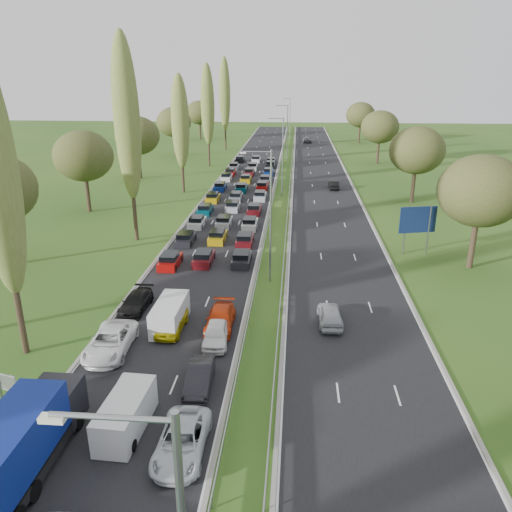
% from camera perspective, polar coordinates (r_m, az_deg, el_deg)
% --- Properties ---
extents(ground, '(260.00, 260.00, 0.00)m').
position_cam_1_polar(ground, '(81.59, 3.02, 7.24)').
color(ground, '#254E18').
rests_on(ground, ground).
extents(near_carriageway, '(10.50, 215.00, 0.04)m').
position_cam_1_polar(near_carriageway, '(84.47, -1.55, 7.70)').
color(near_carriageway, black).
rests_on(near_carriageway, ground).
extents(far_carriageway, '(10.50, 215.00, 0.04)m').
position_cam_1_polar(far_carriageway, '(84.13, 7.71, 7.47)').
color(far_carriageway, black).
rests_on(far_carriageway, ground).
extents(central_reservation, '(2.36, 215.00, 0.32)m').
position_cam_1_polar(central_reservation, '(83.91, 3.08, 7.98)').
color(central_reservation, gray).
rests_on(central_reservation, ground).
extents(lamp_columns, '(0.18, 140.18, 12.00)m').
position_cam_1_polar(lamp_columns, '(78.51, 3.05, 11.19)').
color(lamp_columns, gray).
rests_on(lamp_columns, ground).
extents(poplar_row, '(2.80, 127.80, 22.44)m').
position_cam_1_polar(poplar_row, '(70.34, -10.73, 15.11)').
color(poplar_row, '#2D2116').
rests_on(poplar_row, ground).
extents(woodland_left, '(8.00, 166.00, 11.10)m').
position_cam_1_polar(woodland_left, '(69.23, -20.22, 10.25)').
color(woodland_left, '#2D2116').
rests_on(woodland_left, ground).
extents(woodland_right, '(8.00, 153.00, 11.10)m').
position_cam_1_polar(woodland_right, '(69.24, 19.40, 10.35)').
color(woodland_right, '#2D2116').
rests_on(woodland_right, ground).
extents(traffic_queue_fill, '(9.08, 68.08, 0.80)m').
position_cam_1_polar(traffic_queue_fill, '(79.61, -1.92, 7.26)').
color(traffic_queue_fill, '#A50C0A').
rests_on(traffic_queue_fill, ground).
extents(near_car_2, '(2.87, 5.82, 1.59)m').
position_cam_1_polar(near_car_2, '(35.88, -16.32, -9.37)').
color(near_car_2, white).
rests_on(near_car_2, near_carriageway).
extents(near_car_3, '(2.05, 4.70, 1.34)m').
position_cam_1_polar(near_car_3, '(41.53, -13.57, -5.13)').
color(near_car_3, black).
rests_on(near_car_3, near_carriageway).
extents(near_car_8, '(1.89, 4.53, 1.53)m').
position_cam_1_polar(near_car_8, '(37.71, -9.61, -7.34)').
color(near_car_8, '#A89E0B').
rests_on(near_car_8, near_carriageway).
extents(near_car_9, '(1.67, 4.33, 1.41)m').
position_cam_1_polar(near_car_9, '(31.22, -6.50, -13.56)').
color(near_car_9, black).
rests_on(near_car_9, near_carriageway).
extents(near_car_10, '(2.41, 5.16, 1.43)m').
position_cam_1_polar(near_car_10, '(26.76, -8.48, -20.18)').
color(near_car_10, silver).
rests_on(near_car_10, near_carriageway).
extents(near_car_11, '(2.06, 4.94, 1.43)m').
position_cam_1_polar(near_car_11, '(37.72, -4.10, -7.17)').
color(near_car_11, '#B82F0B').
rests_on(near_car_11, near_carriageway).
extents(near_car_12, '(1.91, 4.37, 1.46)m').
position_cam_1_polar(near_car_12, '(35.75, -4.57, -8.78)').
color(near_car_12, white).
rests_on(near_car_12, near_carriageway).
extents(far_car_0, '(1.91, 4.47, 1.50)m').
position_cam_1_polar(far_car_0, '(38.60, 8.46, -6.62)').
color(far_car_0, '#A2A6AB').
rests_on(far_car_0, far_carriageway).
extents(far_car_1, '(1.63, 4.24, 1.38)m').
position_cam_1_polar(far_car_1, '(85.10, 8.86, 8.05)').
color(far_car_1, black).
rests_on(far_car_1, far_carriageway).
extents(far_car_2, '(2.42, 5.16, 1.43)m').
position_cam_1_polar(far_car_2, '(145.64, 5.84, 13.06)').
color(far_car_2, slate).
rests_on(far_car_2, far_carriageway).
extents(blue_lorry, '(2.39, 8.62, 3.64)m').
position_cam_1_polar(blue_lorry, '(27.03, -24.93, -18.50)').
color(blue_lorry, black).
rests_on(blue_lorry, near_carriageway).
extents(white_van_front, '(1.91, 4.87, 1.96)m').
position_cam_1_polar(white_van_front, '(28.69, -14.51, -16.85)').
color(white_van_front, silver).
rests_on(white_van_front, near_carriageway).
extents(white_van_rear, '(1.97, 5.03, 2.02)m').
position_cam_1_polar(white_van_rear, '(38.34, -9.73, -6.45)').
color(white_van_rear, silver).
rests_on(white_van_rear, near_carriageway).
extents(info_sign, '(1.47, 0.49, 2.10)m').
position_cam_1_polar(info_sign, '(32.38, -26.66, -13.12)').
color(info_sign, gray).
rests_on(info_sign, ground).
extents(direction_sign, '(3.92, 1.02, 5.20)m').
position_cam_1_polar(direction_sign, '(54.58, 18.00, 3.73)').
color(direction_sign, gray).
rests_on(direction_sign, ground).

